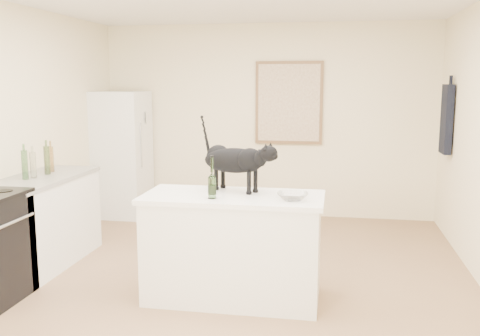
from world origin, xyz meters
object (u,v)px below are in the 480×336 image
black_cat (234,164)px  wine_bottle (212,180)px  fridge (121,154)px  glass_bowl (293,196)px

black_cat → wine_bottle: 0.36m
fridge → black_cat: (2.03, -2.39, 0.29)m
fridge → glass_bowl: bearing=-46.2°
fridge → glass_bowl: size_ratio=6.94×
black_cat → glass_bowl: 0.62m
black_cat → fridge: bearing=154.1°
glass_bowl → fridge: bearing=133.8°
fridge → black_cat: size_ratio=2.51×
fridge → glass_bowl: 3.69m
black_cat → glass_bowl: bearing=-4.0°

